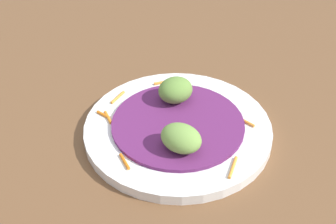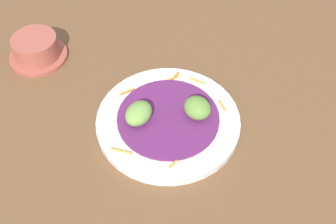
# 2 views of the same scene
# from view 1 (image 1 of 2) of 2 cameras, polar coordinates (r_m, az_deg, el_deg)

# --- Properties ---
(table_surface) EXTENTS (1.10, 1.10, 0.02)m
(table_surface) POSITION_cam_1_polar(r_m,az_deg,el_deg) (0.66, 6.56, -3.62)
(table_surface) COLOR brown
(table_surface) RESTS_ON ground
(main_plate) EXTENTS (0.26, 0.26, 0.01)m
(main_plate) POSITION_cam_1_polar(r_m,az_deg,el_deg) (0.64, 1.21, -2.14)
(main_plate) COLOR white
(main_plate) RESTS_ON table_surface
(cabbage_bed) EXTENTS (0.18, 0.18, 0.01)m
(cabbage_bed) POSITION_cam_1_polar(r_m,az_deg,el_deg) (0.64, 1.22, -1.46)
(cabbage_bed) COLOR #60235B
(cabbage_bed) RESTS_ON main_plate
(carrot_garnish) EXTENTS (0.22, 0.21, 0.00)m
(carrot_garnish) POSITION_cam_1_polar(r_m,az_deg,el_deg) (0.64, -1.58, -1.42)
(carrot_garnish) COLOR orange
(carrot_garnish) RESTS_ON main_plate
(guac_scoop_left) EXTENTS (0.06, 0.06, 0.03)m
(guac_scoop_left) POSITION_cam_1_polar(r_m,az_deg,el_deg) (0.67, 0.92, 2.71)
(guac_scoop_left) COLOR olive
(guac_scoop_left) RESTS_ON cabbage_bed
(guac_scoop_center) EXTENTS (0.07, 0.07, 0.03)m
(guac_scoop_center) POSITION_cam_1_polar(r_m,az_deg,el_deg) (0.59, 1.61, -3.22)
(guac_scoop_center) COLOR #759E47
(guac_scoop_center) RESTS_ON cabbage_bed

